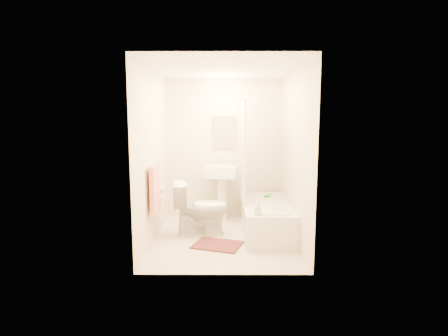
{
  "coord_description": "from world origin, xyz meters",
  "views": [
    {
      "loc": [
        0.02,
        -4.88,
        1.7
      ],
      "look_at": [
        0.0,
        0.25,
        1.0
      ],
      "focal_mm": 28.0,
      "sensor_mm": 36.0,
      "label": 1
    }
  ],
  "objects_px": {
    "sink": "(222,191)",
    "soap_bottle": "(258,209)",
    "bath_mat": "(217,245)",
    "bathtub": "(266,217)",
    "toilet": "(201,208)"
  },
  "relations": [
    {
      "from": "toilet",
      "to": "sink",
      "type": "height_order",
      "value": "sink"
    },
    {
      "from": "bath_mat",
      "to": "soap_bottle",
      "type": "distance_m",
      "value": 0.77
    },
    {
      "from": "bath_mat",
      "to": "bathtub",
      "type": "bearing_deg",
      "value": 38.73
    },
    {
      "from": "toilet",
      "to": "soap_bottle",
      "type": "height_order",
      "value": "toilet"
    },
    {
      "from": "sink",
      "to": "soap_bottle",
      "type": "height_order",
      "value": "sink"
    },
    {
      "from": "sink",
      "to": "bath_mat",
      "type": "bearing_deg",
      "value": -82.39
    },
    {
      "from": "bathtub",
      "to": "bath_mat",
      "type": "xyz_separation_m",
      "value": [
        -0.73,
        -0.59,
        -0.22
      ]
    },
    {
      "from": "toilet",
      "to": "bath_mat",
      "type": "distance_m",
      "value": 0.67
    },
    {
      "from": "bathtub",
      "to": "soap_bottle",
      "type": "relative_size",
      "value": 9.23
    },
    {
      "from": "bath_mat",
      "to": "toilet",
      "type": "bearing_deg",
      "value": 118.55
    },
    {
      "from": "bathtub",
      "to": "toilet",
      "type": "bearing_deg",
      "value": -173.78
    },
    {
      "from": "toilet",
      "to": "bathtub",
      "type": "xyz_separation_m",
      "value": [
        0.99,
        0.11,
        -0.17
      ]
    },
    {
      "from": "sink",
      "to": "soap_bottle",
      "type": "relative_size",
      "value": 5.8
    },
    {
      "from": "bath_mat",
      "to": "soap_bottle",
      "type": "bearing_deg",
      "value": -10.85
    },
    {
      "from": "toilet",
      "to": "sink",
      "type": "bearing_deg",
      "value": -29.84
    }
  ]
}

